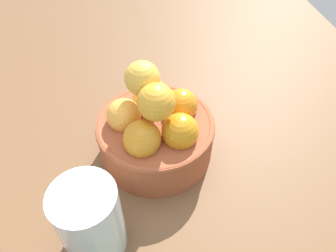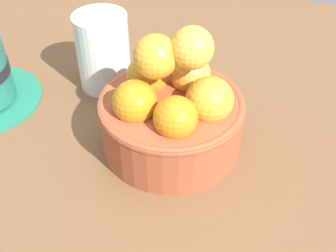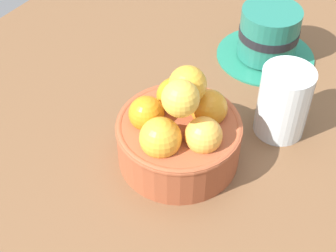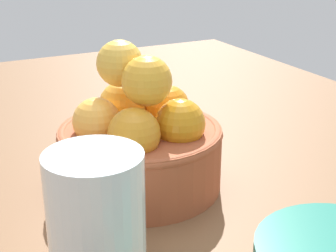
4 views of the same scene
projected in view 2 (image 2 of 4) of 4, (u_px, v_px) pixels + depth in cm
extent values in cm
cube|color=brown|center=(171.00, 156.00, 48.97)|extent=(112.04, 85.63, 4.08)
cylinder|color=#9E4C2D|center=(171.00, 123.00, 45.69)|extent=(15.18, 15.18, 5.95)
torus|color=#9E4C2D|center=(172.00, 104.00, 44.01)|extent=(15.38, 15.38, 1.00)
sphere|color=orange|center=(147.00, 76.00, 45.36)|extent=(4.56, 4.56, 4.56)
sphere|color=orange|center=(135.00, 102.00, 41.93)|extent=(4.56, 4.56, 4.56)
sphere|color=orange|center=(176.00, 118.00, 40.11)|extent=(4.31, 4.31, 4.31)
sphere|color=gold|center=(210.00, 98.00, 42.42)|extent=(4.89, 4.89, 4.89)
sphere|color=#F9AD43|center=(190.00, 74.00, 45.67)|extent=(4.38, 4.38, 4.38)
sphere|color=gold|center=(154.00, 59.00, 40.63)|extent=(4.44, 4.44, 4.44)
sphere|color=gold|center=(192.00, 48.00, 40.33)|extent=(4.25, 4.25, 4.25)
cylinder|color=silver|center=(103.00, 52.00, 53.25)|extent=(6.66, 6.66, 9.75)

